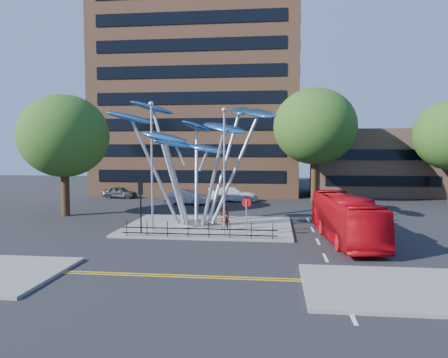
# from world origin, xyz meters

# --- Properties ---
(ground) EXTENTS (120.00, 120.00, 0.00)m
(ground) POSITION_xyz_m (0.00, 0.00, 0.00)
(ground) COLOR black
(ground) RESTS_ON ground
(traffic_island) EXTENTS (12.00, 9.00, 0.15)m
(traffic_island) POSITION_xyz_m (-1.00, 6.00, 0.07)
(traffic_island) COLOR slate
(traffic_island) RESTS_ON ground
(double_yellow_near) EXTENTS (40.00, 0.12, 0.01)m
(double_yellow_near) POSITION_xyz_m (0.00, -6.00, 0.01)
(double_yellow_near) COLOR gold
(double_yellow_near) RESTS_ON ground
(double_yellow_far) EXTENTS (40.00, 0.12, 0.01)m
(double_yellow_far) POSITION_xyz_m (0.00, -6.30, 0.01)
(double_yellow_far) COLOR gold
(double_yellow_far) RESTS_ON ground
(brick_tower) EXTENTS (25.00, 15.00, 30.00)m
(brick_tower) POSITION_xyz_m (-6.00, 32.00, 15.00)
(brick_tower) COLOR #8D5B3D
(brick_tower) RESTS_ON ground
(low_building_near) EXTENTS (15.00, 8.00, 8.00)m
(low_building_near) POSITION_xyz_m (16.00, 30.00, 4.00)
(low_building_near) COLOR #A0795E
(low_building_near) RESTS_ON ground
(tree_right) EXTENTS (8.80, 8.80, 12.11)m
(tree_right) POSITION_xyz_m (8.00, 22.00, 8.04)
(tree_right) COLOR black
(tree_right) RESTS_ON ground
(tree_left) EXTENTS (7.60, 7.60, 10.32)m
(tree_left) POSITION_xyz_m (-14.00, 10.00, 6.79)
(tree_left) COLOR black
(tree_left) RESTS_ON ground
(leaf_sculpture) EXTENTS (12.72, 9.54, 9.51)m
(leaf_sculpture) POSITION_xyz_m (-2.07, 6.68, 6.87)
(leaf_sculpture) COLOR #9EA0A5
(leaf_sculpture) RESTS_ON traffic_island
(street_lamp_left) EXTENTS (0.36, 0.36, 8.80)m
(street_lamp_left) POSITION_xyz_m (-4.50, 3.50, 5.36)
(street_lamp_left) COLOR #9EA0A5
(street_lamp_left) RESTS_ON traffic_island
(street_lamp_right) EXTENTS (0.36, 0.36, 8.30)m
(street_lamp_right) POSITION_xyz_m (0.50, 3.00, 5.09)
(street_lamp_right) COLOR #9EA0A5
(street_lamp_right) RESTS_ON traffic_island
(traffic_light_island) EXTENTS (0.28, 0.18, 3.42)m
(traffic_light_island) POSITION_xyz_m (-5.00, 2.50, 2.61)
(traffic_light_island) COLOR black
(traffic_light_island) RESTS_ON traffic_island
(no_entry_sign_island) EXTENTS (0.60, 0.10, 2.45)m
(no_entry_sign_island) POSITION_xyz_m (2.00, 2.52, 1.82)
(no_entry_sign_island) COLOR #9EA0A5
(no_entry_sign_island) RESTS_ON traffic_island
(pedestrian_railing_front) EXTENTS (10.00, 0.06, 1.00)m
(pedestrian_railing_front) POSITION_xyz_m (-1.00, 1.70, 0.55)
(pedestrian_railing_front) COLOR black
(pedestrian_railing_front) RESTS_ON traffic_island
(red_bus) EXTENTS (3.33, 10.50, 2.88)m
(red_bus) POSITION_xyz_m (8.21, 2.38, 1.44)
(red_bus) COLOR #B70811
(red_bus) RESTS_ON ground
(pedestrian) EXTENTS (0.73, 0.59, 1.73)m
(pedestrian) POSITION_xyz_m (0.40, 4.31, 1.01)
(pedestrian) COLOR gray
(pedestrian) RESTS_ON traffic_island
(parked_car_left) EXTENTS (4.03, 1.88, 1.33)m
(parked_car_left) POSITION_xyz_m (-13.93, 23.00, 0.67)
(parked_car_left) COLOR #414549
(parked_car_left) RESTS_ON ground
(parked_car_mid) EXTENTS (4.74, 2.22, 1.50)m
(parked_car_mid) POSITION_xyz_m (-5.12, 18.38, 0.75)
(parked_car_mid) COLOR #A3A4AA
(parked_car_mid) RESTS_ON ground
(parked_car_right) EXTENTS (5.39, 2.45, 1.53)m
(parked_car_right) POSITION_xyz_m (-0.62, 21.57, 0.77)
(parked_car_right) COLOR white
(parked_car_right) RESTS_ON ground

